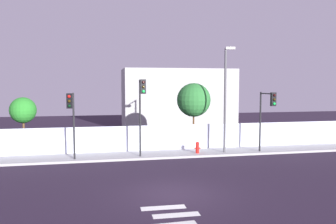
{
  "coord_description": "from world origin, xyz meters",
  "views": [
    {
      "loc": [
        -3.15,
        -14.42,
        4.91
      ],
      "look_at": [
        1.1,
        6.5,
        3.15
      ],
      "focal_mm": 36.13,
      "sensor_mm": 36.0,
      "label": 1
    }
  ],
  "objects_px": {
    "traffic_light_left": "(71,111)",
    "traffic_light_right": "(267,108)",
    "traffic_light_center": "(142,101)",
    "street_lamp_curbside": "(226,92)",
    "roadside_tree_midleft": "(194,100)",
    "fire_hydrant": "(197,147)",
    "roadside_tree_leftmost": "(23,110)"
  },
  "relations": [
    {
      "from": "street_lamp_curbside",
      "to": "roadside_tree_leftmost",
      "type": "xyz_separation_m",
      "value": [
        -13.81,
        3.28,
        -1.28
      ]
    },
    {
      "from": "street_lamp_curbside",
      "to": "roadside_tree_midleft",
      "type": "relative_size",
      "value": 1.44
    },
    {
      "from": "fire_hydrant",
      "to": "roadside_tree_midleft",
      "type": "bearing_deg",
      "value": 79.2
    },
    {
      "from": "traffic_light_right",
      "to": "roadside_tree_midleft",
      "type": "bearing_deg",
      "value": 133.82
    },
    {
      "from": "traffic_light_left",
      "to": "fire_hydrant",
      "type": "bearing_deg",
      "value": 6.13
    },
    {
      "from": "traffic_light_left",
      "to": "traffic_light_right",
      "type": "height_order",
      "value": "traffic_light_right"
    },
    {
      "from": "traffic_light_left",
      "to": "roadside_tree_leftmost",
      "type": "xyz_separation_m",
      "value": [
        -3.6,
        3.95,
        -0.18
      ]
    },
    {
      "from": "roadside_tree_leftmost",
      "to": "traffic_light_left",
      "type": "bearing_deg",
      "value": -47.65
    },
    {
      "from": "street_lamp_curbside",
      "to": "fire_hydrant",
      "type": "distance_m",
      "value": 4.24
    },
    {
      "from": "fire_hydrant",
      "to": "roadside_tree_midleft",
      "type": "relative_size",
      "value": 0.16
    },
    {
      "from": "roadside_tree_leftmost",
      "to": "roadside_tree_midleft",
      "type": "bearing_deg",
      "value": 0.0
    },
    {
      "from": "roadside_tree_leftmost",
      "to": "traffic_light_right",
      "type": "bearing_deg",
      "value": -14.24
    },
    {
      "from": "traffic_light_center",
      "to": "street_lamp_curbside",
      "type": "bearing_deg",
      "value": 5.68
    },
    {
      "from": "traffic_light_right",
      "to": "street_lamp_curbside",
      "type": "xyz_separation_m",
      "value": [
        -2.67,
        0.9,
        1.08
      ]
    },
    {
      "from": "fire_hydrant",
      "to": "roadside_tree_midleft",
      "type": "height_order",
      "value": "roadside_tree_midleft"
    },
    {
      "from": "traffic_light_right",
      "to": "fire_hydrant",
      "type": "bearing_deg",
      "value": 166.35
    },
    {
      "from": "roadside_tree_leftmost",
      "to": "roadside_tree_midleft",
      "type": "distance_m",
      "value": 12.48
    },
    {
      "from": "traffic_light_center",
      "to": "street_lamp_curbside",
      "type": "distance_m",
      "value": 5.94
    },
    {
      "from": "street_lamp_curbside",
      "to": "fire_hydrant",
      "type": "relative_size",
      "value": 8.98
    },
    {
      "from": "traffic_light_left",
      "to": "roadside_tree_leftmost",
      "type": "relative_size",
      "value": 1.06
    },
    {
      "from": "traffic_light_right",
      "to": "street_lamp_curbside",
      "type": "bearing_deg",
      "value": 161.4
    },
    {
      "from": "street_lamp_curbside",
      "to": "fire_hydrant",
      "type": "xyz_separation_m",
      "value": [
        -1.93,
        0.22,
        -3.77
      ]
    },
    {
      "from": "traffic_light_left",
      "to": "roadside_tree_midleft",
      "type": "xyz_separation_m",
      "value": [
        8.86,
        3.95,
        0.44
      ]
    },
    {
      "from": "traffic_light_left",
      "to": "street_lamp_curbside",
      "type": "height_order",
      "value": "street_lamp_curbside"
    },
    {
      "from": "roadside_tree_midleft",
      "to": "traffic_light_right",
      "type": "bearing_deg",
      "value": -46.18
    },
    {
      "from": "street_lamp_curbside",
      "to": "traffic_light_right",
      "type": "bearing_deg",
      "value": -18.6
    },
    {
      "from": "traffic_light_left",
      "to": "roadside_tree_midleft",
      "type": "bearing_deg",
      "value": 24.05
    },
    {
      "from": "street_lamp_curbside",
      "to": "fire_hydrant",
      "type": "height_order",
      "value": "street_lamp_curbside"
    },
    {
      "from": "roadside_tree_leftmost",
      "to": "roadside_tree_midleft",
      "type": "relative_size",
      "value": 0.8
    },
    {
      "from": "traffic_light_right",
      "to": "street_lamp_curbside",
      "type": "relative_size",
      "value": 0.58
    },
    {
      "from": "fire_hydrant",
      "to": "roadside_tree_leftmost",
      "type": "height_order",
      "value": "roadside_tree_leftmost"
    },
    {
      "from": "traffic_light_right",
      "to": "fire_hydrant",
      "type": "relative_size",
      "value": 5.25
    }
  ]
}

